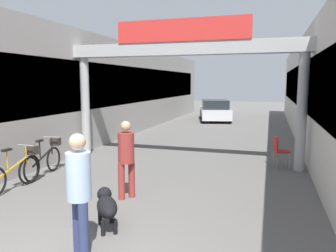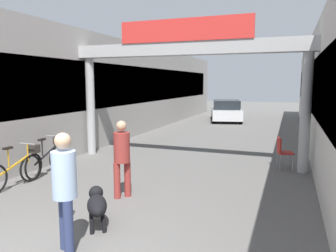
{
  "view_description": "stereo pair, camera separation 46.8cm",
  "coord_description": "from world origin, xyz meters",
  "views": [
    {
      "loc": [
        2.52,
        -3.0,
        2.43
      ],
      "look_at": [
        0.0,
        5.05,
        1.3
      ],
      "focal_mm": 35.0,
      "sensor_mm": 36.0,
      "label": 1
    },
    {
      "loc": [
        2.96,
        -2.85,
        2.43
      ],
      "look_at": [
        0.0,
        5.05,
        1.3
      ],
      "focal_mm": 35.0,
      "sensor_mm": 36.0,
      "label": 2
    }
  ],
  "objects": [
    {
      "name": "pedestrian_with_dog",
      "position": [
        0.04,
        0.8,
        1.0
      ],
      "size": [
        0.48,
        0.48,
        1.74
      ],
      "color": "navy",
      "rests_on": "ground_plane"
    },
    {
      "name": "bollard_post_metal",
      "position": [
        -0.55,
        1.52,
        0.52
      ],
      "size": [
        0.1,
        0.1,
        1.02
      ],
      "color": "gray",
      "rests_on": "ground_plane"
    },
    {
      "name": "parked_car_white",
      "position": [
        -0.84,
        17.83,
        0.64
      ],
      "size": [
        2.64,
        4.3,
        1.33
      ],
      "color": "silver",
      "rests_on": "ground_plane"
    },
    {
      "name": "dog_on_leash",
      "position": [
        -0.03,
        1.7,
        0.39
      ],
      "size": [
        0.71,
        0.85,
        0.62
      ],
      "color": "black",
      "rests_on": "ground_plane"
    },
    {
      "name": "bicycle_orange_second",
      "position": [
        -2.96,
        2.9,
        0.44
      ],
      "size": [
        0.46,
        1.69,
        0.98
      ],
      "color": "black",
      "rests_on": "ground_plane"
    },
    {
      "name": "bicycle_black_third",
      "position": [
        -3.07,
        4.06,
        0.44
      ],
      "size": [
        0.46,
        1.68,
        0.98
      ],
      "color": "black",
      "rests_on": "ground_plane"
    },
    {
      "name": "cafe_chair_red_nearer",
      "position": [
        2.82,
        6.7,
        0.54
      ],
      "size": [
        0.48,
        0.48,
        0.89
      ],
      "color": "gray",
      "rests_on": "ground_plane"
    },
    {
      "name": "pedestrian_companion",
      "position": [
        -0.3,
        3.1,
        0.94
      ],
      "size": [
        0.48,
        0.48,
        1.64
      ],
      "color": "#99332D",
      "rests_on": "ground_plane"
    },
    {
      "name": "storefront_left",
      "position": [
        -5.09,
        11.0,
        2.1
      ],
      "size": [
        3.0,
        26.0,
        4.19
      ],
      "color": "#9E9993",
      "rests_on": "ground_plane"
    },
    {
      "name": "arcade_sign_gateway",
      "position": [
        0.0,
        6.52,
        3.02
      ],
      "size": [
        7.4,
        0.47,
        4.24
      ],
      "color": "#B2B2B2",
      "rests_on": "ground_plane"
    }
  ]
}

